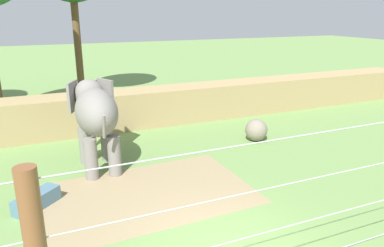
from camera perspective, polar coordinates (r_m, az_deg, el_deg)
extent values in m
cube|color=#937F5B|center=(11.64, -7.67, -10.82)|extent=(6.77, 4.31, 0.01)
cube|color=tan|center=(18.01, -11.17, 2.09)|extent=(36.00, 1.80, 1.74)
cylinder|color=gray|center=(14.08, -16.11, -3.20)|extent=(0.44, 0.44, 1.41)
cylinder|color=gray|center=(14.17, -13.00, -2.83)|extent=(0.44, 0.44, 1.41)
cylinder|color=gray|center=(12.74, -15.30, -5.30)|extent=(0.44, 0.44, 1.41)
cylinder|color=gray|center=(12.84, -11.87, -4.86)|extent=(0.44, 0.44, 1.41)
ellipsoid|color=gray|center=(13.03, -14.52, 1.72)|extent=(1.46, 2.64, 1.61)
ellipsoid|color=gray|center=(14.55, -15.58, 4.35)|extent=(1.12, 1.02, 1.16)
cube|color=gray|center=(14.39, -17.91, 4.02)|extent=(0.49, 0.86, 1.11)
cube|color=gray|center=(14.53, -13.17, 4.52)|extent=(0.46, 0.87, 1.11)
cylinder|color=gray|center=(15.06, -15.67, 3.14)|extent=(0.33, 0.50, 0.63)
cylinder|color=gray|center=(15.28, -15.60, 1.62)|extent=(0.27, 0.36, 0.59)
cylinder|color=gray|center=(15.47, -15.52, 0.21)|extent=(0.21, 0.21, 0.55)
cylinder|color=gray|center=(11.66, -13.41, -0.49)|extent=(0.11, 0.31, 0.80)
sphere|color=gray|center=(16.17, 9.88, -0.99)|extent=(0.96, 0.96, 0.96)
cylinder|color=#B7B7BC|center=(6.32, 16.31, -14.52)|extent=(8.65, 0.02, 0.02)
cylinder|color=#B7B7BC|center=(5.98, 16.90, -8.40)|extent=(8.65, 0.02, 0.02)
cylinder|color=#B7B7BC|center=(5.71, 17.54, -1.63)|extent=(8.65, 0.02, 0.02)
cube|color=slate|center=(11.65, -22.84, -10.89)|extent=(1.37, 1.32, 0.44)
cylinder|color=brown|center=(24.47, -17.16, 11.04)|extent=(0.44, 0.44, 6.35)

